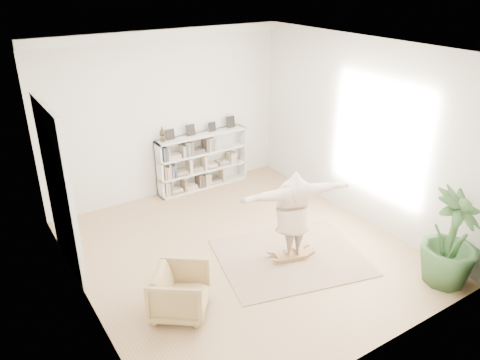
# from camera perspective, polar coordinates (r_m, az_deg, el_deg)

# --- Properties ---
(floor) EXTENTS (6.00, 6.00, 0.00)m
(floor) POSITION_cam_1_polar(r_m,az_deg,el_deg) (8.63, 0.18, -8.64)
(floor) COLOR #A57B55
(floor) RESTS_ON ground
(room_shell) EXTENTS (6.00, 6.00, 6.00)m
(room_shell) POSITION_cam_1_polar(r_m,az_deg,el_deg) (9.90, -9.53, 17.17)
(room_shell) COLOR silver
(room_shell) RESTS_ON floor
(doors) EXTENTS (0.09, 1.78, 2.92)m
(doors) POSITION_cam_1_polar(r_m,az_deg,el_deg) (8.17, -21.17, -1.24)
(doors) COLOR white
(doors) RESTS_ON floor
(bookshelf) EXTENTS (2.20, 0.35, 1.64)m
(bookshelf) POSITION_cam_1_polar(r_m,az_deg,el_deg) (10.83, -4.63, 2.28)
(bookshelf) COLOR silver
(bookshelf) RESTS_ON floor
(armchair) EXTENTS (1.14, 1.13, 0.75)m
(armchair) POSITION_cam_1_polar(r_m,az_deg,el_deg) (7.12, -7.34, -13.37)
(armchair) COLOR tan
(armchair) RESTS_ON floor
(rug) EXTENTS (2.92, 2.56, 0.02)m
(rug) POSITION_cam_1_polar(r_m,az_deg,el_deg) (8.49, 6.19, -9.33)
(rug) COLOR tan
(rug) RESTS_ON floor
(rocker_board) EXTENTS (0.62, 0.46, 0.12)m
(rocker_board) POSITION_cam_1_polar(r_m,az_deg,el_deg) (8.46, 6.21, -8.98)
(rocker_board) COLOR #98643C
(rocker_board) RESTS_ON rug
(person) EXTENTS (2.02, 0.99, 1.58)m
(person) POSITION_cam_1_polar(r_m,az_deg,el_deg) (8.02, 6.49, -3.86)
(person) COLOR beige
(person) RESTS_ON rocker_board
(houseplant) EXTENTS (1.07, 1.07, 1.61)m
(houseplant) POSITION_cam_1_polar(r_m,az_deg,el_deg) (8.16, 24.36, -6.59)
(houseplant) COLOR #32572B
(houseplant) RESTS_ON floor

